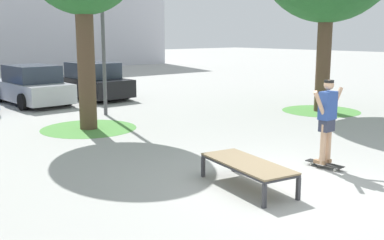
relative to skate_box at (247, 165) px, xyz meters
The scene contains 8 objects.
ground_plane 0.96m from the skate_box, 37.59° to the right, with size 120.00×120.00×0.00m, color #A8A8A3.
skate_box is the anchor object (origin of this frame).
skateboard 2.14m from the skate_box, ahead, with size 0.22×0.81×0.09m.
skater 2.21m from the skate_box, ahead, with size 1.00×0.29×1.69m.
grass_patch_near_right 8.95m from the skate_box, 26.17° to the left, with size 2.69×2.69×0.01m, color #519342.
grass_patch_mid_back 6.50m from the skate_box, 86.99° to the left, with size 2.71×2.71×0.01m, color #519342.
car_silver 12.20m from the skate_box, 85.60° to the left, with size 1.98×4.23×1.50m.
car_black 12.69m from the skate_box, 73.82° to the left, with size 1.95×4.22×1.50m.
Camera 1 is at (-6.47, -4.78, 2.67)m, focal length 43.16 mm.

